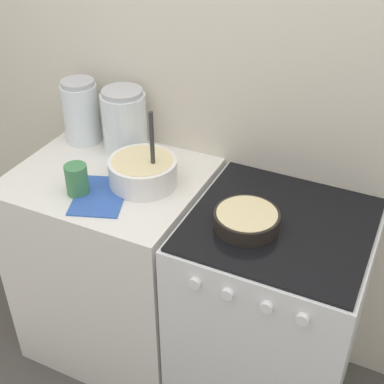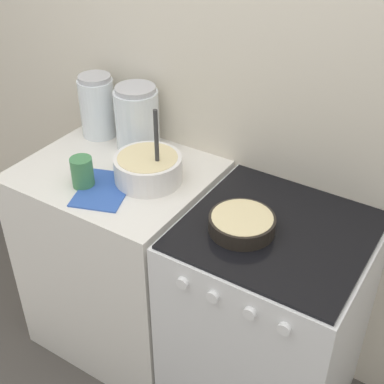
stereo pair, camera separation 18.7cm
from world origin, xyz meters
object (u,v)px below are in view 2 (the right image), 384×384
Objects in this scene: storage_jar_left at (98,110)px; storage_jar_middle at (137,122)px; baking_pan at (242,223)px; tin_can at (82,172)px; mixing_bowl at (148,167)px; stove at (267,323)px.

storage_jar_left is 1.00× the size of storage_jar_middle.
baking_pan is 1.91× the size of tin_can.
storage_jar_middle is at bearing 90.73° from tin_can.
baking_pan is at bearing 7.00° from tin_can.
mixing_bowl is 0.44m from storage_jar_left.
storage_jar_middle is (-0.19, 0.19, 0.06)m from mixing_bowl.
mixing_bowl is at bearing -25.17° from storage_jar_left.
storage_jar_middle reaches higher than stove.
baking_pan is at bearing -17.75° from storage_jar_left.
storage_jar_left is at bearing 168.10° from stove.
storage_jar_middle is at bearing 135.16° from mixing_bowl.
stove is at bearing -15.18° from storage_jar_middle.
stove is 3.42× the size of storage_jar_middle.
storage_jar_left is at bearing 162.25° from baking_pan.
mixing_bowl is 0.45m from baking_pan.
baking_pan is 0.83× the size of storage_jar_middle.
baking_pan is 0.83× the size of storage_jar_left.
mixing_bowl is 2.62× the size of tin_can.
mixing_bowl is 0.27m from storage_jar_middle.
baking_pan is 0.88m from storage_jar_left.
tin_can is at bearing -139.25° from mixing_bowl.
stove is at bearing 11.55° from tin_can.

